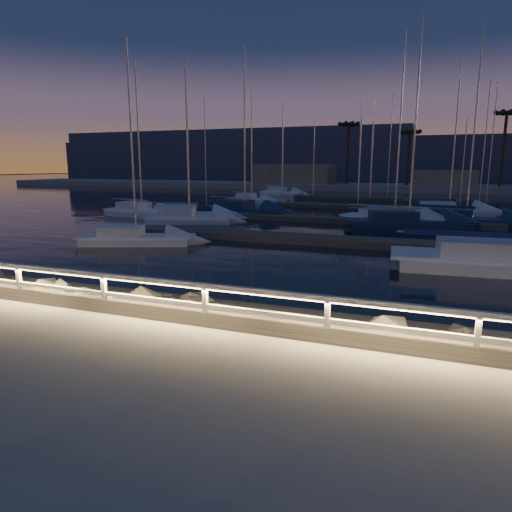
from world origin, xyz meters
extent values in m
plane|color=#A39F93|center=(0.00, 0.00, 0.00)|extent=(400.00, 400.00, 0.00)
cube|color=#A39F93|center=(0.00, -2.50, -0.10)|extent=(240.00, 5.00, 0.20)
cube|color=slate|center=(0.00, 1.50, -0.30)|extent=(240.00, 3.45, 1.29)
plane|color=black|center=(0.00, 80.00, -0.60)|extent=(320.00, 320.00, 0.00)
plane|color=black|center=(0.00, 0.00, -1.20)|extent=(400.00, 400.00, 0.00)
cube|color=white|center=(-5.00, 0.00, 0.50)|extent=(0.11, 0.11, 1.00)
cube|color=white|center=(-2.00, 0.00, 0.50)|extent=(0.11, 0.11, 1.00)
cube|color=white|center=(1.00, 0.00, 0.50)|extent=(0.11, 0.11, 1.00)
cube|color=white|center=(4.00, 0.00, 0.50)|extent=(0.11, 0.11, 1.00)
cube|color=white|center=(7.00, 0.00, 0.50)|extent=(0.11, 0.11, 1.00)
cube|color=white|center=(0.00, 0.00, 1.00)|extent=(44.00, 0.12, 0.12)
cube|color=white|center=(0.00, 0.00, 0.50)|extent=(44.00, 0.09, 0.09)
cube|color=#E5AF67|center=(0.00, -0.02, 0.92)|extent=(44.00, 0.04, 0.03)
sphere|color=slate|center=(-2.14, 1.87, -0.30)|extent=(0.92, 0.92, 0.92)
cube|color=#625951|center=(0.00, 16.00, -0.40)|extent=(22.00, 2.00, 0.40)
cube|color=#625951|center=(0.00, 26.00, -0.40)|extent=(22.00, 2.00, 0.40)
cube|color=#625951|center=(0.00, 38.00, -0.40)|extent=(22.00, 2.00, 0.40)
cube|color=#625951|center=(0.00, 50.00, -0.40)|extent=(22.00, 2.00, 0.40)
cube|color=#A39F93|center=(0.00, 74.00, -0.20)|extent=(160.00, 14.00, 1.20)
cube|color=gray|center=(-18.00, 74.00, 1.80)|extent=(14.00, 8.00, 4.00)
cube|color=gray|center=(8.00, 75.00, 1.30)|extent=(10.00, 6.00, 3.00)
cylinder|color=#483521|center=(-8.00, 72.00, 5.65)|extent=(0.44, 0.44, 10.50)
cylinder|color=#483521|center=(2.00, 73.00, 4.90)|extent=(0.44, 0.44, 9.00)
cylinder|color=#483521|center=(16.00, 72.00, 6.15)|extent=(0.44, 0.44, 11.50)
cube|color=#3D455E|center=(0.00, 130.00, 4.00)|extent=(220.00, 30.00, 14.00)
cube|color=#3D455E|center=(-60.00, 140.00, 6.00)|extent=(120.00, 25.00, 18.00)
cube|color=white|center=(-17.40, 23.96, -0.45)|extent=(7.17, 3.34, 0.59)
cube|color=white|center=(-17.40, 23.96, -0.08)|extent=(7.69, 3.08, 0.16)
cube|color=white|center=(-18.34, 24.11, 0.30)|extent=(2.92, 2.12, 0.69)
cylinder|color=#B4B5BA|center=(-17.40, 23.96, 6.02)|extent=(0.13, 0.13, 11.98)
cylinder|color=#B4B5BA|center=(-18.82, 24.19, 0.83)|extent=(4.27, 0.75, 0.09)
cube|color=white|center=(-9.52, 12.00, -0.45)|extent=(6.34, 4.03, 0.47)
cube|color=white|center=(-9.52, 12.00, -0.15)|extent=(6.70, 3.93, 0.13)
cube|color=white|center=(-10.30, 11.70, 0.15)|extent=(2.73, 2.24, 0.55)
cylinder|color=#B4B5BA|center=(-9.52, 12.00, 5.16)|extent=(0.10, 0.10, 10.46)
cylinder|color=#B4B5BA|center=(-10.69, 11.55, 0.57)|extent=(3.54, 1.41, 0.07)
cube|color=white|center=(8.22, 11.91, 0.35)|extent=(3.82, 2.61, 0.75)
cylinder|color=#B4B5BA|center=(7.57, 11.86, 0.93)|extent=(5.87, 0.51, 0.09)
cube|color=white|center=(-11.27, 21.30, -0.45)|extent=(6.68, 3.88, 0.54)
cube|color=white|center=(-11.27, 21.30, -0.11)|extent=(7.09, 3.73, 0.15)
cube|color=white|center=(-12.11, 21.05, 0.23)|extent=(2.82, 2.24, 0.64)
cylinder|color=#B4B5BA|center=(-11.27, 21.30, 5.49)|extent=(0.12, 0.12, 11.01)
cylinder|color=#B4B5BA|center=(-12.53, 20.92, 0.72)|extent=(3.81, 1.24, 0.08)
cube|color=white|center=(-12.52, 23.64, -0.45)|extent=(7.34, 4.15, 0.54)
cube|color=white|center=(-12.52, 23.64, -0.10)|extent=(7.81, 3.98, 0.15)
cube|color=white|center=(-13.45, 23.38, 0.24)|extent=(3.09, 2.42, 0.64)
cylinder|color=#B4B5BA|center=(-12.52, 23.64, 6.05)|extent=(0.12, 0.12, 12.10)
cylinder|color=#B4B5BA|center=(-13.91, 23.24, 0.74)|extent=(4.21, 1.27, 0.08)
cube|color=navy|center=(4.64, 24.44, -0.45)|extent=(8.59, 5.00, 0.59)
cube|color=navy|center=(4.64, 24.44, -0.08)|extent=(9.12, 4.81, 0.16)
cube|color=navy|center=(3.56, 24.11, 0.30)|extent=(3.63, 2.88, 0.69)
cylinder|color=#B4B5BA|center=(4.64, 24.44, 7.10)|extent=(0.13, 0.13, 14.15)
cylinder|color=#B4B5BA|center=(3.02, 23.94, 0.83)|extent=(4.89, 1.58, 0.09)
cube|color=white|center=(3.51, 26.53, -0.45)|extent=(8.14, 5.13, 0.52)
cube|color=white|center=(3.51, 26.53, -0.12)|extent=(8.61, 5.00, 0.14)
cube|color=white|center=(2.50, 26.91, 0.21)|extent=(3.49, 2.87, 0.61)
cylinder|color=#B4B5BA|center=(3.51, 26.53, 6.68)|extent=(0.11, 0.11, 13.42)
cylinder|color=#B4B5BA|center=(2.00, 27.10, 0.68)|extent=(4.55, 1.77, 0.08)
cube|color=white|center=(-14.06, 41.53, -0.45)|extent=(5.88, 3.02, 0.48)
cube|color=white|center=(-14.06, 41.53, -0.15)|extent=(6.28, 2.85, 0.13)
cube|color=white|center=(-14.82, 41.70, 0.16)|extent=(2.43, 1.84, 0.56)
cylinder|color=#B4B5BA|center=(-14.06, 41.53, 4.81)|extent=(0.10, 0.10, 9.75)
cylinder|color=#B4B5BA|center=(-15.20, 41.78, 0.59)|extent=(3.44, 0.81, 0.07)
cube|color=navy|center=(-9.59, 28.50, -0.45)|extent=(8.26, 4.39, 0.61)
cube|color=navy|center=(-9.59, 28.50, -0.06)|extent=(8.80, 4.16, 0.17)
cube|color=navy|center=(-10.65, 28.76, 0.33)|extent=(3.43, 2.63, 0.72)
cylinder|color=#B4B5BA|center=(-9.59, 28.50, 6.88)|extent=(0.13, 0.13, 13.65)
cylinder|color=#B4B5BA|center=(-11.18, 28.88, 0.89)|extent=(4.80, 1.24, 0.09)
cube|color=white|center=(7.60, 35.28, -0.45)|extent=(7.62, 3.54, 0.53)
cube|color=white|center=(7.60, 35.28, -0.11)|extent=(8.17, 3.27, 0.14)
cube|color=white|center=(6.59, 35.12, 0.22)|extent=(3.10, 2.25, 0.62)
cylinder|color=#B4B5BA|center=(7.60, 35.28, 6.35)|extent=(0.12, 0.12, 12.74)
cylinder|color=#B4B5BA|center=(6.09, 35.04, 0.70)|extent=(4.54, 0.78, 0.08)
cube|color=navy|center=(8.56, 27.87, -0.45)|extent=(8.26, 3.52, 0.54)
cube|color=navy|center=(8.56, 27.87, -0.11)|extent=(8.88, 3.20, 0.15)
cube|color=navy|center=(7.46, 27.99, 0.23)|extent=(3.32, 2.33, 0.63)
cylinder|color=#B4B5BA|center=(8.56, 27.87, 6.95)|extent=(0.12, 0.12, 13.92)
cylinder|color=#B4B5BA|center=(6.90, 28.05, 0.72)|extent=(4.99, 0.62, 0.08)
cube|color=white|center=(-14.46, 55.00, -0.45)|extent=(6.77, 3.31, 0.55)
cube|color=white|center=(-14.46, 55.00, -0.10)|extent=(7.24, 3.09, 0.15)
cube|color=white|center=(-15.35, 55.16, 0.25)|extent=(2.78, 2.05, 0.65)
cylinder|color=#B4B5BA|center=(-14.46, 55.00, 5.63)|extent=(0.12, 0.12, 11.25)
cylinder|color=#B4B5BA|center=(-15.79, 55.25, 0.75)|extent=(4.00, 0.82, 0.08)
camera|label=1|loc=(5.94, -9.49, 3.87)|focal=32.00mm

